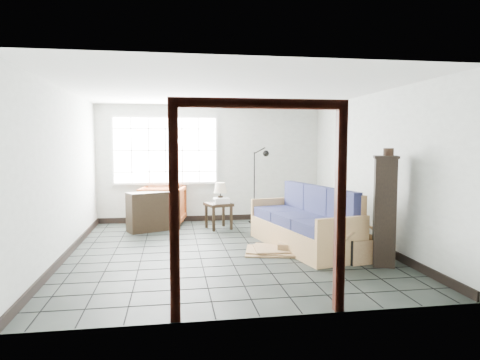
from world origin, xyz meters
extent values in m
plane|color=black|center=(0.00, 0.00, 0.00)|extent=(5.50, 5.50, 0.00)
cube|color=#ABAFA8|center=(0.00, 2.75, 1.30)|extent=(5.00, 0.02, 2.60)
cube|color=#ABAFA8|center=(0.00, -2.75, 1.30)|extent=(5.00, 0.02, 2.60)
cube|color=#ABAFA8|center=(-2.50, 0.00, 1.30)|extent=(0.02, 5.50, 2.60)
cube|color=#ABAFA8|center=(2.50, 0.00, 1.30)|extent=(0.02, 5.50, 2.60)
cube|color=white|center=(0.00, 0.00, 2.60)|extent=(5.00, 5.50, 0.02)
cube|color=black|center=(0.00, 2.73, 0.06)|extent=(4.95, 0.03, 0.12)
cube|color=black|center=(-2.48, 0.00, 0.06)|extent=(0.03, 5.45, 0.12)
cube|color=black|center=(2.48, 0.00, 0.06)|extent=(0.03, 5.45, 0.12)
cube|color=silver|center=(-1.00, 2.71, 1.60)|extent=(2.32, 0.06, 1.52)
cube|color=white|center=(-1.00, 2.67, 1.60)|extent=(2.20, 0.02, 1.40)
cube|color=#3B150D|center=(-0.85, -2.70, 1.05)|extent=(0.10, 0.08, 2.10)
cube|color=#3B150D|center=(0.85, -2.70, 1.05)|extent=(0.10, 0.08, 2.10)
cube|color=#3B150D|center=(0.00, -2.70, 2.15)|extent=(1.80, 0.08, 0.10)
cube|color=#9D6746|center=(1.29, -0.04, 0.20)|extent=(1.34, 2.35, 0.40)
cube|color=#9D6746|center=(1.53, -1.15, 0.35)|extent=(0.88, 0.26, 0.71)
cube|color=#9D6746|center=(1.04, 1.07, 0.35)|extent=(0.88, 0.26, 0.71)
cube|color=#9D6746|center=(1.67, 0.05, 0.61)|extent=(0.57, 2.18, 0.77)
cube|color=#1B2043|center=(1.42, -0.75, 0.49)|extent=(0.93, 0.86, 0.18)
cube|color=#1B2043|center=(1.74, -0.68, 0.75)|extent=(0.30, 0.72, 0.57)
cube|color=#1B2043|center=(1.27, -0.04, 0.49)|extent=(0.93, 0.86, 0.18)
cube|color=#1B2043|center=(1.58, 0.03, 0.75)|extent=(0.30, 0.72, 0.57)
cube|color=#1B2043|center=(1.11, 0.67, 0.49)|extent=(0.93, 0.86, 0.18)
cube|color=#1B2043|center=(1.42, 0.74, 0.75)|extent=(0.30, 0.72, 0.57)
imported|color=brown|center=(-1.07, 2.40, 0.46)|extent=(1.03, 0.98, 0.92)
cube|color=black|center=(0.07, 1.79, 0.50)|extent=(0.61, 0.61, 0.06)
cube|color=black|center=(-0.06, 1.54, 0.24)|extent=(0.06, 0.06, 0.49)
cube|color=black|center=(0.31, 1.66, 0.24)|extent=(0.06, 0.06, 0.49)
cube|color=black|center=(-0.17, 1.91, 0.24)|extent=(0.06, 0.06, 0.49)
cube|color=black|center=(0.20, 2.03, 0.24)|extent=(0.06, 0.06, 0.49)
cylinder|color=black|center=(0.11, 1.82, 0.61)|extent=(0.13, 0.13, 0.15)
cylinder|color=black|center=(0.11, 1.82, 0.73)|extent=(0.03, 0.03, 0.10)
cone|color=#F5E6C8|center=(0.11, 1.82, 0.85)|extent=(0.34, 0.34, 0.21)
cube|color=silver|center=(0.13, 1.75, 0.59)|extent=(0.32, 0.26, 0.11)
cylinder|color=black|center=(-0.02, 1.74, 0.59)|extent=(0.03, 0.07, 0.06)
cylinder|color=black|center=(0.93, 2.40, 0.01)|extent=(0.32, 0.32, 0.03)
cylinder|color=black|center=(0.93, 2.40, 0.79)|extent=(0.03, 0.03, 1.54)
cylinder|color=black|center=(1.06, 2.39, 1.60)|extent=(0.25, 0.10, 0.14)
sphere|color=black|center=(1.19, 2.38, 1.53)|extent=(0.17, 0.17, 0.14)
cube|color=black|center=(-1.25, 1.83, 0.39)|extent=(1.08, 0.78, 0.78)
cube|color=black|center=(-1.25, 1.83, 0.40)|extent=(1.00, 0.70, 0.03)
cube|color=black|center=(2.15, -1.18, 0.78)|extent=(0.42, 0.47, 1.56)
cube|color=black|center=(2.15, -1.18, 1.56)|extent=(0.47, 0.53, 0.04)
cylinder|color=black|center=(2.15, -1.24, 1.64)|extent=(0.17, 0.17, 0.11)
cube|color=brown|center=(1.91, -0.95, 0.01)|extent=(0.59, 0.50, 0.02)
cube|color=black|center=(1.65, -0.99, 0.18)|extent=(0.09, 0.42, 0.36)
cube|color=brown|center=(2.17, -0.91, 0.18)|extent=(0.09, 0.42, 0.36)
cube|color=brown|center=(1.94, -1.15, 0.18)|extent=(0.52, 0.10, 0.36)
cube|color=brown|center=(1.87, -0.74, 0.18)|extent=(0.52, 0.10, 0.36)
cube|color=brown|center=(1.57, -1.00, 0.42)|extent=(0.26, 0.45, 0.15)
cube|color=brown|center=(2.24, -0.89, 0.42)|extent=(0.26, 0.45, 0.15)
cube|color=brown|center=(0.85, -0.25, 0.01)|extent=(1.24, 1.00, 0.02)
cube|color=brown|center=(0.85, -0.25, 0.03)|extent=(1.16, 1.04, 0.02)
cube|color=brown|center=(0.85, -0.25, 0.06)|extent=(0.86, 0.65, 0.02)
cube|color=brown|center=(0.96, -0.33, 0.11)|extent=(0.39, 0.36, 0.09)
camera|label=1|loc=(-0.86, -6.86, 1.77)|focal=32.00mm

